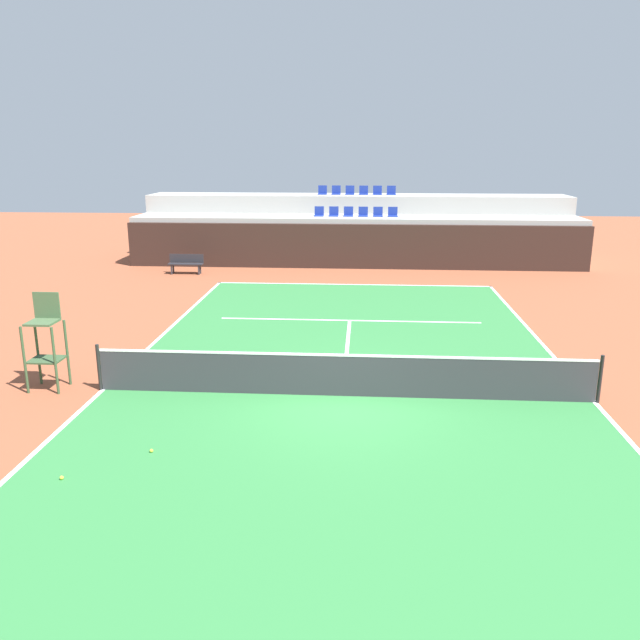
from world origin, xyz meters
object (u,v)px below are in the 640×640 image
object	(u,v)px
tennis_net	(343,375)
umpire_chair	(45,338)
player_bench	(186,262)
tennis_ball_2	(151,451)
tennis_ball_0	(62,478)

from	to	relation	value
tennis_net	umpire_chair	xyz separation A→B (m)	(-6.70, 0.06, 0.68)
umpire_chair	player_bench	size ratio (longest dim) A/B	1.47
tennis_ball_2	tennis_ball_0	bearing A→B (deg)	-137.83
player_bench	tennis_ball_0	world-z (taller)	player_bench
umpire_chair	tennis_ball_0	xyz separation A→B (m)	(2.18, -4.07, -1.14)
tennis_net	tennis_ball_0	bearing A→B (deg)	-138.36
tennis_ball_0	tennis_net	bearing A→B (deg)	41.64
tennis_net	tennis_ball_2	size ratio (longest dim) A/B	167.88
player_bench	tennis_ball_0	bearing A→B (deg)	-81.05
tennis_ball_0	tennis_ball_2	world-z (taller)	same
tennis_net	umpire_chair	world-z (taller)	umpire_chair
umpire_chair	tennis_ball_2	distance (m)	4.65
tennis_ball_0	tennis_ball_2	distance (m)	1.58
umpire_chair	tennis_ball_0	size ratio (longest dim) A/B	33.33
player_bench	tennis_ball_0	xyz separation A→B (m)	(2.80, -17.79, -0.46)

